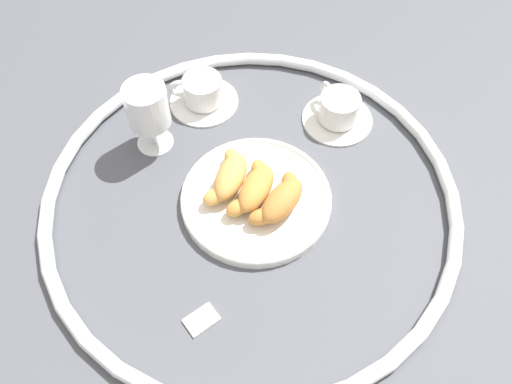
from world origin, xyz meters
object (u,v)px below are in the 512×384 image
(pastry_plate, at_px, (256,198))
(coffee_cup_near, at_px, (202,93))
(juice_glass_left, at_px, (148,109))
(croissant_large, at_px, (281,200))
(sugar_packet, at_px, (201,319))
(croissant_small, at_px, (254,188))
(croissant_extra, at_px, (229,177))
(coffee_cup_far, at_px, (338,110))

(pastry_plate, height_order, coffee_cup_near, coffee_cup_near)
(coffee_cup_near, distance_m, juice_glass_left, 0.15)
(croissant_large, height_order, sugar_packet, croissant_large)
(croissant_small, height_order, croissant_extra, same)
(croissant_small, xyz_separation_m, coffee_cup_near, (0.10, 0.24, -0.01))
(coffee_cup_near, bearing_deg, sugar_packet, -133.51)
(sugar_packet, bearing_deg, coffee_cup_near, 55.92)
(croissant_large, height_order, coffee_cup_far, same)
(pastry_plate, distance_m, croissant_large, 0.05)
(coffee_cup_far, bearing_deg, croissant_extra, 172.81)
(pastry_plate, height_order, croissant_extra, croissant_extra)
(croissant_large, relative_size, sugar_packet, 2.72)
(coffee_cup_far, bearing_deg, croissant_large, -164.76)
(coffee_cup_far, bearing_deg, juice_glass_left, 143.21)
(coffee_cup_near, height_order, juice_glass_left, juice_glass_left)
(croissant_large, bearing_deg, juice_glass_left, 99.72)
(croissant_extra, xyz_separation_m, sugar_packet, (-0.20, -0.14, -0.03))
(pastry_plate, bearing_deg, sugar_packet, -157.25)
(croissant_extra, bearing_deg, croissant_large, -75.23)
(croissant_small, height_order, coffee_cup_near, same)
(juice_glass_left, bearing_deg, coffee_cup_near, 4.39)
(croissant_large, xyz_separation_m, croissant_extra, (-0.03, 0.10, 0.00))
(pastry_plate, height_order, croissant_small, croissant_small)
(pastry_plate, bearing_deg, coffee_cup_far, 4.31)
(croissant_extra, height_order, coffee_cup_near, same)
(pastry_plate, xyz_separation_m, croissant_large, (0.01, -0.05, 0.03))
(croissant_extra, relative_size, juice_glass_left, 0.89)
(sugar_packet, bearing_deg, coffee_cup_far, 22.67)
(croissant_small, height_order, coffee_cup_far, same)
(croissant_small, distance_m, juice_glass_left, 0.23)
(croissant_large, xyz_separation_m, sugar_packet, (-0.23, -0.04, -0.03))
(coffee_cup_far, distance_m, sugar_packet, 0.47)
(coffee_cup_far, distance_m, juice_glass_left, 0.36)
(croissant_small, relative_size, juice_glass_left, 0.93)
(croissant_large, distance_m, coffee_cup_far, 0.24)
(pastry_plate, relative_size, croissant_extra, 2.10)
(coffee_cup_far, bearing_deg, croissant_small, -176.40)
(pastry_plate, height_order, juice_glass_left, juice_glass_left)
(croissant_large, relative_size, juice_glass_left, 0.97)
(croissant_large, distance_m, coffee_cup_near, 0.30)
(croissant_extra, relative_size, coffee_cup_near, 0.92)
(croissant_small, relative_size, coffee_cup_near, 0.95)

